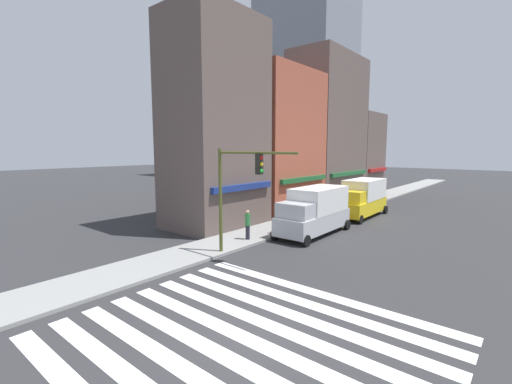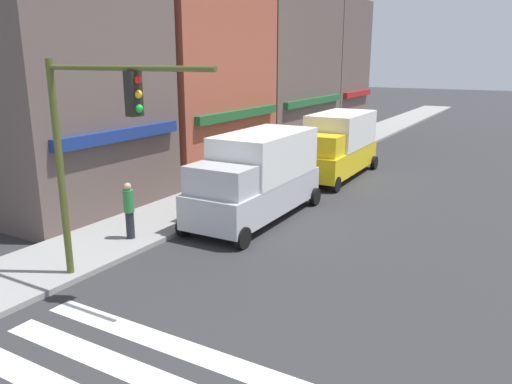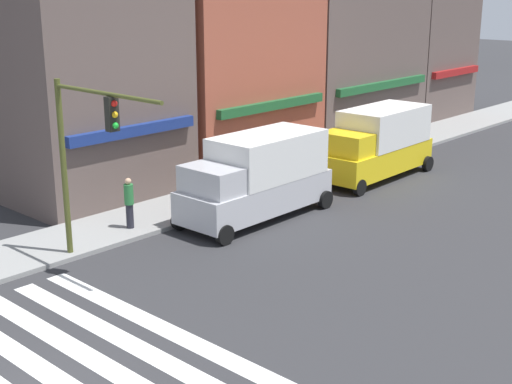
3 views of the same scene
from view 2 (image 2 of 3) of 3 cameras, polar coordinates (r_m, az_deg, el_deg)
storefront_row at (r=28.74m, az=-2.23°, el=17.38°), size 31.26×5.30×15.27m
traffic_signal at (r=12.19m, az=-18.40°, el=6.20°), size 0.32×4.81×5.55m
box_truck_silver at (r=17.52m, az=0.14°, el=1.92°), size 6.23×2.42×3.04m
box_truck_yellow at (r=24.32m, az=9.22°, el=5.40°), size 6.25×2.42×3.04m
pedestrian_green_top at (r=15.77m, az=-14.30°, el=-1.97°), size 0.32×0.32×1.77m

